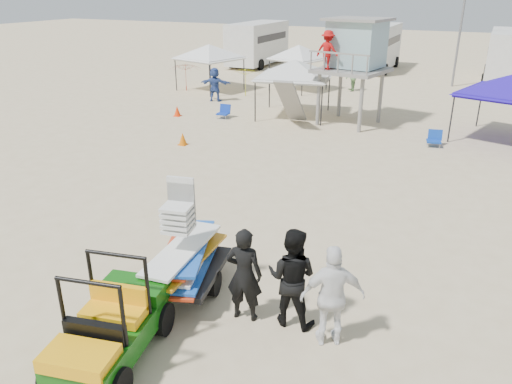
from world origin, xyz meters
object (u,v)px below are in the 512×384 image
at_px(lifeguard_tower, 352,48).
at_px(man_left, 244,275).
at_px(utility_cart, 107,319).
at_px(surf_trailer, 184,253).

bearing_deg(lifeguard_tower, man_left, -81.72).
distance_m(utility_cart, man_left, 2.54).
xyz_separation_m(utility_cart, lifeguard_tower, (-0.69, 17.25, 2.53)).
xyz_separation_m(surf_trailer, lifeguard_tower, (-0.70, 14.91, 2.48)).
distance_m(surf_trailer, lifeguard_tower, 15.13).
distance_m(utility_cart, lifeguard_tower, 17.45).
relative_size(man_left, lifeguard_tower, 0.42).
relative_size(utility_cart, surf_trailer, 0.96).
relative_size(utility_cart, lifeguard_tower, 0.57).
bearing_deg(lifeguard_tower, surf_trailer, -87.33).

